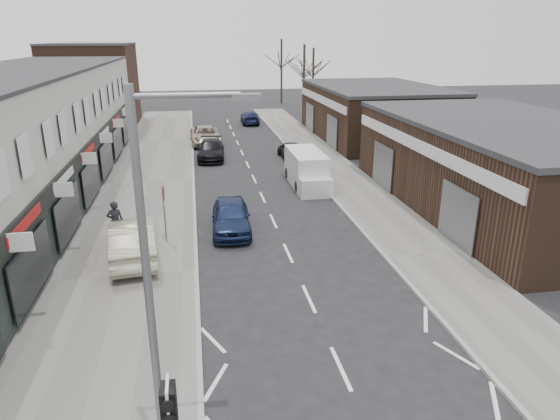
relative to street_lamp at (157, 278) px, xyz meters
name	(u,v)px	position (x,y,z in m)	size (l,w,h in m)	color
ground	(364,419)	(4.53, 0.80, -4.62)	(160.00, 160.00, 0.00)	black
pavement_left	(148,183)	(-2.22, 22.80, -4.56)	(5.50, 64.00, 0.12)	slate
pavement_right	(339,174)	(10.28, 22.80, -4.56)	(3.50, 64.00, 0.12)	slate
shop_terrace_left	(11,140)	(-8.97, 20.30, -1.07)	(8.00, 41.00, 7.10)	beige
brick_block_far	(94,87)	(-8.97, 45.80, -0.62)	(8.00, 10.00, 8.00)	#41281B
right_unit_near	(505,167)	(17.03, 14.80, -2.37)	(10.00, 18.00, 4.50)	#3C271B
right_unit_far	(375,113)	(17.03, 34.80, -2.37)	(10.00, 16.00, 4.50)	#3C271B
tree_far_a	(303,116)	(13.53, 48.80, -4.62)	(3.60, 3.60, 8.00)	#382D26
tree_far_b	(312,109)	(16.03, 54.80, -4.62)	(3.60, 3.60, 7.50)	#382D26
tree_far_c	(281,103)	(13.03, 60.80, -4.62)	(3.60, 3.60, 8.50)	#382D26
street_lamp	(157,278)	(0.00, 0.00, 0.00)	(2.23, 0.22, 8.00)	slate
warning_sign	(164,197)	(-0.63, 12.80, -2.42)	(0.12, 0.80, 2.70)	slate
white_van	(307,170)	(7.58, 20.79, -3.62)	(1.94, 5.44, 2.12)	silver
sedan_on_pavement	(132,239)	(-1.93, 11.18, -3.67)	(1.75, 5.02, 1.65)	#A7A186
pedestrian	(116,222)	(-2.83, 13.05, -3.54)	(0.70, 0.46, 1.92)	black
parked_car_left_a	(231,216)	(2.33, 13.81, -3.86)	(1.79, 4.46, 1.52)	#162245
parked_car_left_b	(211,150)	(2.00, 28.95, -3.92)	(1.96, 4.83, 1.40)	black
parked_car_left_c	(206,136)	(1.78, 34.58, -3.87)	(2.50, 5.43, 1.51)	#B4A790
parked_car_right_a	(307,166)	(8.03, 22.72, -3.86)	(1.61, 4.62, 1.52)	silver
parked_car_right_b	(291,150)	(8.03, 28.11, -3.96)	(1.57, 3.90, 1.33)	black
parked_car_right_c	(250,117)	(6.78, 44.66, -3.96)	(1.84, 4.54, 1.32)	#13193C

